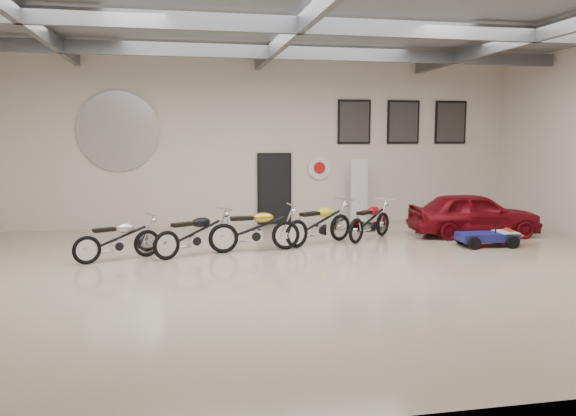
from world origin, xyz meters
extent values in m
cube|color=#BAAB8E|center=(0.00, 0.00, 0.00)|extent=(16.00, 12.00, 0.01)
cube|color=slate|center=(0.00, 0.00, 5.00)|extent=(16.00, 12.00, 0.01)
cube|color=beige|center=(0.00, 6.00, 2.50)|extent=(16.00, 0.02, 5.00)
cube|color=black|center=(0.50, 5.95, 1.05)|extent=(0.92, 0.08, 2.10)
imported|color=maroon|center=(5.43, 2.92, 0.59)|extent=(1.67, 3.56, 1.18)
camera|label=1|loc=(-2.33, -10.76, 2.66)|focal=35.00mm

